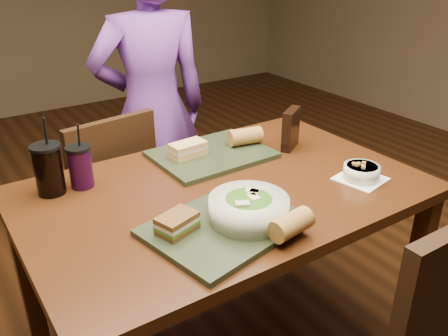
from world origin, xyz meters
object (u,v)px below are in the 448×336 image
Objects in this scene: chair_far at (110,200)px; sandwich_far at (188,149)px; baguette_near at (291,224)px; tray_far at (212,154)px; cup_berry at (80,166)px; soup_bowl at (361,172)px; tray_near at (225,226)px; diner at (152,111)px; baguette_far at (245,136)px; salad_bowl at (249,207)px; sandwich_near at (177,223)px; dining_table at (224,211)px; chip_bag at (291,129)px; cup_cola at (49,169)px.

chair_far is 0.50m from sandwich_far.
baguette_near is at bearing -93.01° from sandwich_far.
tray_far is 1.91× the size of cup_berry.
soup_bowl is (0.61, -0.80, 0.29)m from chair_far.
diner is at bearing 75.12° from tray_near.
salad_bowl is at bearing -125.15° from baguette_far.
chair_far reaches higher than sandwich_far.
cup_berry is (-0.32, 0.50, 0.02)m from salad_bowl.
baguette_far reaches higher than sandwich_far.
tray_near is 0.14m from sandwich_near.
sandwich_near is at bearing -132.20° from tray_far.
soup_bowl is at bearing -52.54° from chair_far.
dining_table is 0.85× the size of diner.
chip_bag is at bearing 92.68° from soup_bowl.
salad_bowl is 1.83× the size of sandwich_near.
diner is 1.06m from salad_bowl.
salad_bowl reaches higher than soup_bowl.
chip_bag is (0.15, -0.09, 0.03)m from baguette_far.
dining_table is 0.50m from cup_berry.
diner is 3.63× the size of tray_near.
baguette_near is at bearing -54.02° from cup_cola.
sandwich_near reaches higher than tray_near.
chair_far is at bearing 93.90° from tray_near.
salad_bowl is at bearing -99.28° from sandwich_far.
cup_cola is at bearing 177.18° from sandwich_far.
soup_bowl is 0.62m from sandwich_far.
soup_bowl is at bearing -48.52° from sandwich_far.
diner is at bearing 86.70° from tray_far.
cup_cola reaches higher than chip_bag.
soup_bowl reaches higher than dining_table.
soup_bowl is 1.35× the size of baguette_far.
chair_far is 0.58× the size of diner.
sandwich_near reaches higher than soup_bowl.
diner reaches higher than tray_near.
baguette_far is 0.74m from cup_cola.
salad_bowl is 0.65m from cup_cola.
tray_near is 3.35× the size of baguette_near.
cup_cola is (-0.74, 0.05, 0.03)m from baguette_far.
salad_bowl is at bearing -174.19° from chip_bag.
tray_near is 0.09m from salad_bowl.
sandwich_far is 0.62× the size of cup_berry.
diner is (0.13, 0.81, 0.10)m from dining_table.
cup_berry is at bearing 149.25° from soup_bowl.
chair_far is (-0.19, 0.59, -0.17)m from dining_table.
salad_bowl reaches higher than baguette_far.
tray_near is 0.56m from soup_bowl.
cup_cola is at bearing 139.11° from chip_bag.
baguette_far is at bearing 48.35° from tray_near.
baguette_far is (0.25, 0.23, 0.14)m from dining_table.
salad_bowl is 1.66× the size of sandwich_far.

